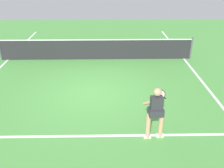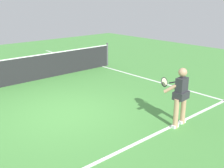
# 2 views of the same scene
# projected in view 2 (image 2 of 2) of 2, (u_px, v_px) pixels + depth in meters

# --- Properties ---
(ground_plane) EXTENTS (26.44, 26.44, 0.00)m
(ground_plane) POSITION_uv_depth(u_px,v_px,m) (64.00, 114.00, 8.01)
(ground_plane) COLOR #4C9342
(service_line_marking) EXTENTS (8.93, 0.10, 0.01)m
(service_line_marking) POSITION_uv_depth(u_px,v_px,m) (126.00, 148.00, 6.18)
(service_line_marking) COLOR white
(service_line_marking) RESTS_ON ground
(sideline_right_marking) EXTENTS (0.10, 18.34, 0.01)m
(sideline_right_marking) POSITION_uv_depth(u_px,v_px,m) (162.00, 83.00, 10.83)
(sideline_right_marking) COLOR white
(sideline_right_marking) RESTS_ON ground
(court_net) EXTENTS (9.61, 0.08, 1.11)m
(court_net) POSITION_uv_depth(u_px,v_px,m) (11.00, 72.00, 10.44)
(court_net) COLOR #4C4C51
(court_net) RESTS_ON ground
(tennis_player) EXTENTS (0.74, 0.98, 1.55)m
(tennis_player) POSITION_uv_depth(u_px,v_px,m) (180.00, 95.00, 7.06)
(tennis_player) COLOR tan
(tennis_player) RESTS_ON ground
(water_bottle) EXTENTS (0.07, 0.07, 0.24)m
(water_bottle) POSITION_uv_depth(u_px,v_px,m) (184.00, 78.00, 11.14)
(water_bottle) COLOR #4C9EE5
(water_bottle) RESTS_ON ground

